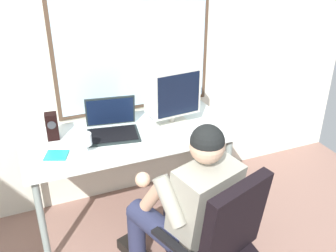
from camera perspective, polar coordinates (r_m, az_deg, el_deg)
wall_rear at (r=2.92m, az=-12.75°, el=13.42°), size 4.90×0.08×2.86m
desk at (r=2.88m, az=-5.73°, el=-2.23°), size 1.51×0.67×0.75m
office_chair at (r=2.32m, az=7.31°, el=-15.50°), size 0.63×0.57×0.94m
person_seated at (r=2.40m, az=2.85°, el=-10.97°), size 0.68×0.86×1.18m
crt_monitor at (r=2.86m, az=0.61°, el=5.09°), size 0.38×0.24×0.44m
laptop at (r=2.84m, az=-8.16°, el=0.29°), size 0.41×0.36×0.25m
wine_glass at (r=2.60m, az=-11.93°, el=-2.06°), size 0.08×0.08×0.14m
desk_speaker at (r=2.83m, az=-16.56°, el=-0.04°), size 0.09×0.09×0.19m
cd_case at (r=2.66m, az=-15.94°, el=-4.12°), size 0.18×0.17×0.01m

